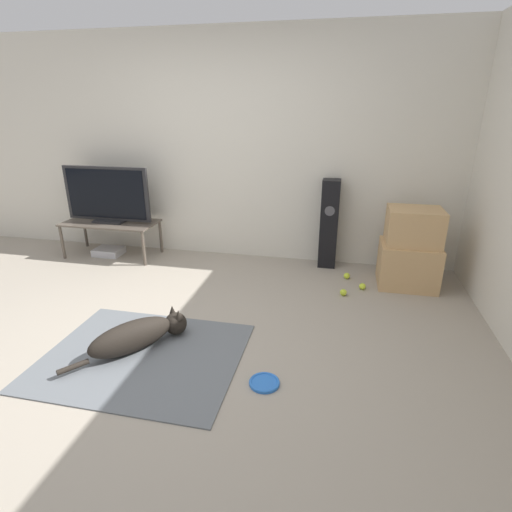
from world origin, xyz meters
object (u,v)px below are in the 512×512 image
at_px(cardboard_box_lower, 408,265).
at_px(tennis_ball_near_speaker, 347,276).
at_px(floor_speaker, 329,224).
at_px(frisbee, 264,383).
at_px(tennis_ball_loose_on_carpet, 362,286).
at_px(dog, 139,335).
at_px(game_console, 109,251).
at_px(tv_stand, 111,225).
at_px(tennis_ball_by_boxes, 343,292).
at_px(cardboard_box_upper, 414,227).
at_px(tv, 107,195).

xyz_separation_m(cardboard_box_lower, tennis_ball_near_speaker, (-0.60, 0.03, -0.19)).
bearing_deg(tennis_ball_near_speaker, floor_speaker, 123.94).
height_order(frisbee, tennis_ball_loose_on_carpet, tennis_ball_loose_on_carpet).
xyz_separation_m(frisbee, cardboard_box_lower, (1.13, 1.87, 0.21)).
distance_m(dog, frisbee, 1.04).
bearing_deg(game_console, tv_stand, 2.50).
height_order(frisbee, tennis_ball_by_boxes, tennis_ball_by_boxes).
bearing_deg(tennis_ball_by_boxes, cardboard_box_upper, 32.76).
relative_size(dog, cardboard_box_upper, 1.58).
distance_m(tv, tennis_ball_near_speaker, 2.93).
xyz_separation_m(dog, tennis_ball_by_boxes, (1.51, 1.27, -0.09)).
bearing_deg(game_console, frisbee, -40.42).
relative_size(cardboard_box_lower, tennis_ball_loose_on_carpet, 8.66).
bearing_deg(tennis_ball_by_boxes, dog, -140.06).
bearing_deg(tennis_ball_by_boxes, tennis_ball_near_speaker, 85.67).
relative_size(dog, tv, 0.77).
distance_m(dog, game_console, 2.27).
bearing_deg(floor_speaker, cardboard_box_lower, -24.33).
bearing_deg(cardboard_box_upper, tennis_ball_by_boxes, -147.24).
relative_size(tennis_ball_near_speaker, tennis_ball_loose_on_carpet, 1.00).
relative_size(floor_speaker, game_console, 3.02).
bearing_deg(cardboard_box_upper, tv_stand, 177.63).
bearing_deg(floor_speaker, frisbee, -97.64).
bearing_deg(cardboard_box_upper, dog, -142.05).
height_order(tv_stand, tennis_ball_loose_on_carpet, tv_stand).
bearing_deg(cardboard_box_upper, floor_speaker, 156.83).
bearing_deg(tennis_ball_near_speaker, cardboard_box_upper, -1.19).
bearing_deg(tv_stand, frisbee, -41.34).
relative_size(cardboard_box_lower, game_console, 1.73).
bearing_deg(dog, tv_stand, 125.36).
distance_m(floor_speaker, tv_stand, 2.61).
bearing_deg(tv, frisbee, -41.38).
relative_size(tv_stand, tennis_ball_by_boxes, 16.99).
bearing_deg(cardboard_box_lower, dog, -142.24).
height_order(dog, floor_speaker, floor_speaker).
distance_m(dog, tv, 2.32).
distance_m(tennis_ball_by_boxes, tennis_ball_loose_on_carpet, 0.26).
distance_m(floor_speaker, tennis_ball_near_speaker, 0.63).
bearing_deg(cardboard_box_lower, frisbee, -121.22).
height_order(frisbee, tv_stand, tv_stand).
bearing_deg(dog, cardboard_box_lower, 37.76).
bearing_deg(frisbee, tv, 138.62).
distance_m(floor_speaker, tennis_ball_by_boxes, 0.92).
xyz_separation_m(tennis_ball_by_boxes, tennis_ball_near_speaker, (0.03, 0.42, 0.00)).
height_order(cardboard_box_upper, tennis_ball_near_speaker, cardboard_box_upper).
distance_m(tv_stand, game_console, 0.35).
bearing_deg(tennis_ball_near_speaker, frisbee, -105.72).
bearing_deg(cardboard_box_upper, cardboard_box_lower, -113.18).
bearing_deg(tv_stand, cardboard_box_upper, -2.37).
relative_size(dog, cardboard_box_lower, 1.43).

